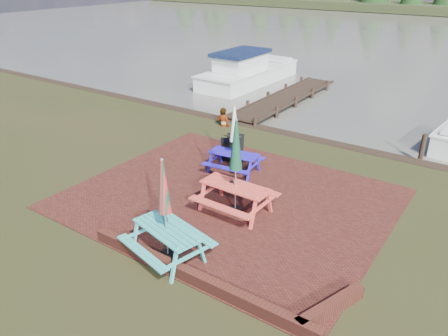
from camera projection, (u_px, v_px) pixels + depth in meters
ground at (209, 213)px, 12.28m from camera, size 120.00×120.00×0.00m
paving at (229, 198)px, 13.02m from camera, size 9.00×7.50×0.02m
brick_wall at (223, 284)px, 9.31m from camera, size 6.21×1.79×0.30m
picnic_table_teal at (166, 225)px, 10.06m from camera, size 2.16×2.01×2.54m
picnic_table_red at (236, 181)px, 11.95m from camera, size 1.99×1.77×2.73m
picnic_table_blue at (234, 150)px, 14.35m from camera, size 1.82×1.66×2.31m
chalkboard at (233, 148)px, 15.28m from camera, size 0.65×0.78×0.97m
jetty at (284, 98)px, 22.45m from camera, size 1.76×9.08×1.00m
boat_jetty at (247, 73)px, 26.26m from camera, size 2.76×7.72×2.23m
person at (223, 108)px, 18.57m from camera, size 0.61×0.42×1.63m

